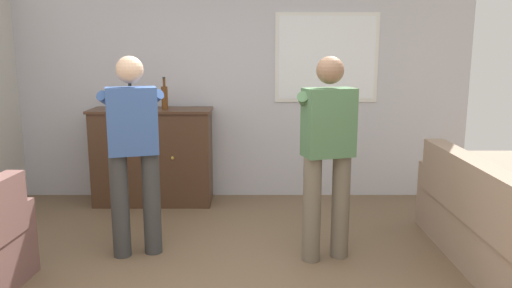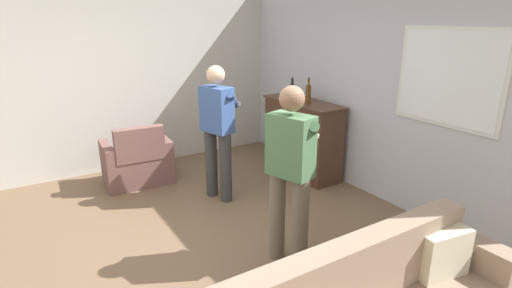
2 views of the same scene
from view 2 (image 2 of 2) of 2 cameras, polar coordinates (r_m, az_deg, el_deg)
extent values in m
plane|color=brown|center=(4.20, -10.54, -14.52)|extent=(10.40, 10.40, 0.00)
cube|color=silver|center=(5.18, 17.12, 7.89)|extent=(5.20, 0.12, 2.80)
cube|color=silver|center=(4.54, 25.84, 8.49)|extent=(1.17, 0.02, 1.01)
cube|color=white|center=(4.54, 25.81, 8.49)|extent=(1.09, 0.03, 0.93)
cube|color=beige|center=(6.18, -20.65, 9.04)|extent=(0.12, 5.20, 2.80)
cube|color=gray|center=(2.74, 13.30, -17.70)|extent=(0.18, 2.10, 0.47)
cube|color=gray|center=(3.62, 28.68, -16.40)|extent=(0.55, 0.18, 0.64)
cube|color=beige|center=(3.26, 25.27, -14.04)|extent=(0.20, 0.42, 0.36)
cube|color=brown|center=(5.81, -16.52, -3.34)|extent=(0.67, 0.67, 0.40)
cube|color=brown|center=(5.43, -16.29, -0.04)|extent=(0.17, 0.65, 0.45)
cube|color=brown|center=(5.72, -20.31, -3.01)|extent=(0.65, 0.15, 0.60)
cube|color=brown|center=(5.86, -13.00, -1.83)|extent=(0.65, 0.15, 0.60)
cube|color=#472D1E|center=(5.86, 6.55, 0.83)|extent=(1.30, 0.44, 1.05)
cube|color=#472D1E|center=(5.72, 6.74, 5.99)|extent=(1.34, 0.48, 0.03)
sphere|color=#B79338|center=(5.90, 3.22, 1.59)|extent=(0.04, 0.04, 0.04)
sphere|color=#B79338|center=(5.51, 6.32, 0.30)|extent=(0.04, 0.04, 0.04)
cylinder|color=black|center=(5.84, 5.17, 7.46)|extent=(0.08, 0.08, 0.21)
cylinder|color=black|center=(5.81, 5.21, 8.85)|extent=(0.03, 0.03, 0.08)
cylinder|color=#262626|center=(5.81, 5.23, 9.33)|extent=(0.04, 0.04, 0.02)
cylinder|color=#593314|center=(5.54, 7.49, 7.06)|extent=(0.07, 0.07, 0.25)
cylinder|color=#593314|center=(5.52, 7.56, 8.77)|extent=(0.03, 0.03, 0.09)
cylinder|color=#262626|center=(5.51, 7.58, 9.30)|extent=(0.03, 0.03, 0.02)
cylinder|color=#383838|center=(5.12, -6.39, -2.69)|extent=(0.15, 0.15, 0.88)
cylinder|color=#383838|center=(4.94, -4.36, -3.40)|extent=(0.15, 0.15, 0.88)
cube|color=#385693|center=(4.82, -5.64, 4.92)|extent=(0.45, 0.32, 0.55)
sphere|color=#D8AD8C|center=(4.75, -5.79, 9.81)|extent=(0.22, 0.22, 0.22)
cylinder|color=#385693|center=(4.99, -5.24, 6.66)|extent=(0.23, 0.44, 0.29)
cylinder|color=#385693|center=(4.83, -3.35, 6.33)|extent=(0.40, 0.34, 0.29)
cube|color=white|center=(5.03, -2.98, 5.83)|extent=(0.16, 0.08, 0.04)
cylinder|color=#6B6051|center=(3.82, 3.07, -10.11)|extent=(0.15, 0.15, 0.88)
cylinder|color=#6B6051|center=(3.68, 6.33, -11.30)|extent=(0.15, 0.15, 0.88)
cube|color=#4C754C|center=(3.46, 4.96, -0.25)|extent=(0.45, 0.33, 0.55)
sphere|color=#8C664C|center=(3.36, 5.15, 6.49)|extent=(0.22, 0.22, 0.22)
cylinder|color=#4C754C|center=(3.62, 5.03, 2.37)|extent=(0.22, 0.44, 0.29)
cylinder|color=#4C754C|center=(3.50, 8.08, 1.70)|extent=(0.40, 0.33, 0.29)
cube|color=white|center=(3.71, 7.88, 1.28)|extent=(0.16, 0.08, 0.04)
camera|label=1|loc=(3.78, -62.43, 0.93)|focal=35.00mm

